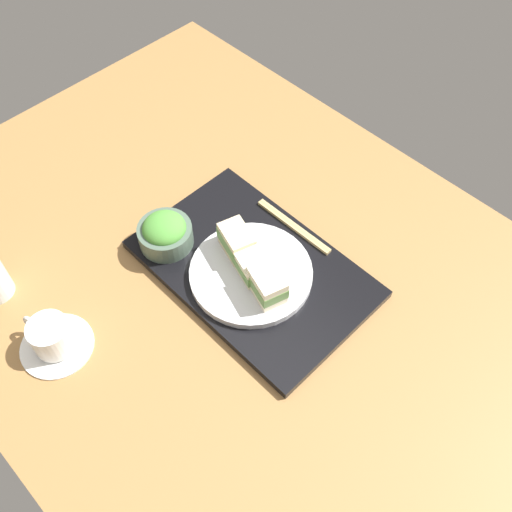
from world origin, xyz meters
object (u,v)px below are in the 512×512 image
sandwich_far (237,241)px  salad_bowl (165,232)px  sandwich_plate (251,273)px  sandwich_near (266,285)px  coffee_cup (52,338)px  chopsticks_pair (294,226)px  sandwich_middle (251,264)px

sandwich_far → salad_bowl: bearing=33.7°
sandwich_plate → sandwich_near: bearing=163.4°
coffee_cup → chopsticks_pair: bearing=-103.8°
chopsticks_pair → salad_bowl: bearing=53.8°
sandwich_far → chopsticks_pair: size_ratio=0.47×
sandwich_far → salad_bowl: size_ratio=0.82×
sandwich_middle → coffee_cup: bearing=67.5°
sandwich_far → coffee_cup: (8.81, 36.03, -2.86)cm
sandwich_near → salad_bowl: bearing=11.6°
sandwich_near → sandwich_far: 11.41cm
sandwich_middle → coffee_cup: 37.32cm
coffee_cup → sandwich_near: bearing=-121.1°
sandwich_middle → chopsticks_pair: 14.80cm
sandwich_plate → salad_bowl: 18.58cm
sandwich_near → chopsticks_pair: (7.79, -15.86, -3.96)cm
sandwich_near → coffee_cup: bearing=58.9°
sandwich_near → sandwich_far: (10.94, -3.26, -0.15)cm
sandwich_plate → chopsticks_pair: (2.32, -14.23, -0.39)cm
sandwich_far → coffee_cup: bearing=76.3°
sandwich_plate → chopsticks_pair: size_ratio=1.24×
sandwich_plate → coffee_cup: (14.28, 34.40, 0.56)cm
sandwich_middle → salad_bowl: (17.33, 6.29, -0.65)cm
sandwich_near → sandwich_far: size_ratio=0.97×
sandwich_middle → chopsticks_pair: (2.32, -14.23, -3.37)cm
sandwich_near → coffee_cup: 38.38cm
sandwich_near → coffee_cup: sandwich_near is taller
sandwich_middle → coffee_cup: sandwich_middle is taller
sandwich_plate → sandwich_middle: bearing=90.0°
sandwich_near → sandwich_middle: sandwich_near is taller
sandwich_plate → salad_bowl: salad_bowl is taller
chopsticks_pair → coffee_cup: bearing=76.2°
sandwich_middle → salad_bowl: 18.45cm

